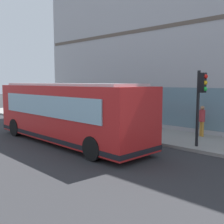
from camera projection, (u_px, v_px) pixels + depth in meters
name	position (u px, v px, depth m)	size (l,w,h in m)	color
ground	(74.00, 143.00, 14.04)	(120.00, 120.00, 0.00)	#2D2D30
sidewalk_curb	(130.00, 131.00, 17.19)	(3.71, 40.00, 0.15)	gray
building_corner	(181.00, 45.00, 20.75)	(8.19, 21.98, 11.97)	#A8A8AD
city_bus_nearside	(67.00, 113.00, 13.96)	(2.84, 10.11, 3.07)	red
traffic_light_near_corner	(201.00, 94.00, 12.38)	(0.32, 0.49, 3.50)	black
pedestrian_near_building_entrance	(202.00, 119.00, 14.93)	(0.32, 0.32, 1.69)	gold
pedestrian_walking_along_curb	(59.00, 106.00, 23.13)	(0.32, 0.32, 1.64)	black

